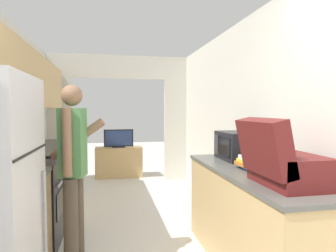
# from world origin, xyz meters

# --- Properties ---
(wall_left) EXTENTS (0.38, 7.12, 2.50)m
(wall_left) POSITION_xyz_m (-1.30, 2.17, 1.47)
(wall_left) COLOR silver
(wall_left) RESTS_ON ground_plane
(wall_right) EXTENTS (0.06, 7.12, 2.50)m
(wall_right) POSITION_xyz_m (1.38, 1.76, 1.25)
(wall_right) COLOR silver
(wall_right) RESTS_ON ground_plane
(wall_far_with_doorway) EXTENTS (3.10, 0.06, 2.50)m
(wall_far_with_doorway) POSITION_xyz_m (0.00, 4.75, 1.45)
(wall_far_with_doorway) COLOR silver
(wall_far_with_doorway) RESTS_ON ground_plane
(counter_left) EXTENTS (0.62, 3.34, 0.91)m
(counter_left) POSITION_xyz_m (-1.05, 2.98, 0.46)
(counter_left) COLOR tan
(counter_left) RESTS_ON ground_plane
(counter_right) EXTENTS (0.62, 1.93, 0.91)m
(counter_right) POSITION_xyz_m (1.05, 1.23, 0.46)
(counter_right) COLOR tan
(counter_right) RESTS_ON ground_plane
(range_oven) EXTENTS (0.66, 0.75, 1.05)m
(range_oven) POSITION_xyz_m (-1.04, 2.14, 0.46)
(range_oven) COLOR black
(range_oven) RESTS_ON ground_plane
(person) EXTENTS (0.54, 0.43, 1.67)m
(person) POSITION_xyz_m (-0.53, 1.63, 0.90)
(person) COLOR #4C4238
(person) RESTS_ON ground_plane
(suitcase) EXTENTS (0.49, 0.56, 0.48)m
(suitcase) POSITION_xyz_m (0.98, 0.70, 1.08)
(suitcase) COLOR #5B1919
(suitcase) RESTS_ON counter_right
(microwave) EXTENTS (0.36, 0.52, 0.30)m
(microwave) POSITION_xyz_m (1.15, 1.78, 1.06)
(microwave) COLOR black
(microwave) RESTS_ON counter_right
(book_stack) EXTENTS (0.21, 0.31, 0.12)m
(book_stack) POSITION_xyz_m (1.04, 1.24, 0.97)
(book_stack) COLOR #2D4C99
(book_stack) RESTS_ON counter_right
(tv_cabinet) EXTENTS (0.99, 0.42, 0.64)m
(tv_cabinet) POSITION_xyz_m (-0.01, 5.28, 0.32)
(tv_cabinet) COLOR tan
(tv_cabinet) RESTS_ON ground_plane
(television) EXTENTS (0.62, 0.16, 0.39)m
(television) POSITION_xyz_m (-0.01, 5.24, 0.83)
(television) COLOR black
(television) RESTS_ON tv_cabinet
(knife) EXTENTS (0.18, 0.31, 0.02)m
(knife) POSITION_xyz_m (-1.06, 2.64, 0.92)
(knife) COLOR #B7B7BC
(knife) RESTS_ON counter_left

